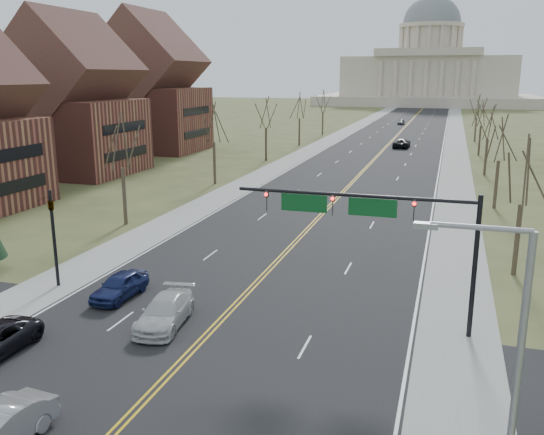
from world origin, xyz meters
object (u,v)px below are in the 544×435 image
Objects in this scene: signal_mast at (371,217)px; car_sb_outer_second at (120,286)px; car_far_nb at (402,143)px; signal_left at (53,228)px; car_far_sb at (401,122)px; street_light at (507,373)px; car_sb_inner_second at (165,312)px.

car_sb_outer_second is at bearing -177.67° from signal_mast.
car_far_nb is (9.55, 77.41, 0.08)m from car_sb_outer_second.
car_far_sb is (9.93, 126.60, -3.02)m from signal_left.
car_sb_outer_second is at bearing 146.53° from street_light.
signal_mast is 127.02m from car_far_sb.
signal_mast is 2.02× the size of signal_left.
car_far_sb is (5.23, 127.18, -0.05)m from car_sb_outer_second.
car_far_nb is (-4.70, 76.83, -4.94)m from signal_mast.
car_sb_inner_second is at bearing -89.82° from car_far_sb.
signal_mast is at bearing 4.73° from car_sb_outer_second.
signal_mast is 11.61m from car_sb_inner_second.
car_sb_outer_second is (-19.54, 12.92, -4.48)m from street_light.
signal_left is at bearing 180.00° from signal_mast.
car_far_nb is (5.27, 80.06, 0.07)m from car_sb_inner_second.
signal_left is (-18.95, 0.00, -2.05)m from signal_mast.
car_far_nb is at bearing 85.36° from car_sb_outer_second.
car_sb_inner_second is 1.27× the size of car_far_sb.
street_light is at bearing -29.12° from signal_left.
street_light is (5.29, -13.50, -0.54)m from signal_mast.
car_sb_outer_second is 0.74× the size of car_far_nb.
car_sb_inner_second is 129.83m from car_far_sb.
signal_mast is at bearing -0.00° from signal_left.
car_sb_outer_second is at bearing 140.58° from car_sb_inner_second.
signal_mast is 15.12m from car_sb_outer_second.
car_sb_inner_second is (8.98, -3.23, -2.97)m from signal_left.
car_far_nb is at bearing 93.50° from signal_mast.
signal_left reaches higher than car_sb_outer_second.
car_far_nb is 1.45× the size of car_far_sb.
car_far_nb is at bearing 78.53° from car_sb_inner_second.
signal_left is 5.59m from car_sb_outer_second.
signal_left is 1.18× the size of car_sb_inner_second.
street_light is 23.85m from car_sb_outer_second.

